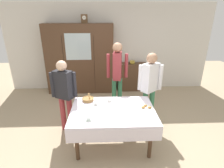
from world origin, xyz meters
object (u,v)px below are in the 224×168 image
mantel_clock (84,19)px  pastry_plate (146,108)px  bread_basket (88,99)px  tea_cup_far_left (109,100)px  bookshelf_low (132,77)px  spoon_near_left (81,115)px  spoon_far_right (115,112)px  person_beside_shelf (117,70)px  spoon_mid_left (129,113)px  person_near_right_end (150,83)px  dining_table (113,115)px  person_behind_table_right (64,90)px  tea_cup_far_right (88,118)px  book_stack (132,62)px  tea_cup_mid_left (95,103)px  wall_cabinet (80,59)px

mantel_clock → pastry_plate: 3.21m
bread_basket → tea_cup_far_left: bearing=-5.7°
bookshelf_low → spoon_near_left: bearing=-114.9°
spoon_far_right → pastry_plate: bearing=11.5°
bread_basket → person_beside_shelf: 1.17m
spoon_mid_left → spoon_near_left: (-0.84, -0.06, 0.00)m
mantel_clock → person_beside_shelf: 1.90m
spoon_far_right → person_near_right_end: person_near_right_end is taller
dining_table → spoon_far_right: (0.04, -0.05, 0.10)m
person_beside_shelf → person_behind_table_right: bearing=-144.0°
person_behind_table_right → person_beside_shelf: bearing=36.0°
spoon_mid_left → spoon_near_left: size_ratio=1.00×
dining_table → person_behind_table_right: bearing=151.4°
tea_cup_far_right → person_beside_shelf: size_ratio=0.07×
bookshelf_low → book_stack: (0.00, 0.00, 0.49)m
person_near_right_end → person_beside_shelf: 0.93m
bookshelf_low → bread_basket: 2.55m
bookshelf_low → spoon_mid_left: 2.77m
tea_cup_far_right → person_beside_shelf: (0.58, 1.63, 0.31)m
dining_table → spoon_far_right: spoon_far_right is taller
mantel_clock → tea_cup_mid_left: (0.37, -2.33, -1.46)m
spoon_far_right → person_beside_shelf: bearing=85.0°
spoon_mid_left → person_behind_table_right: bearing=154.2°
tea_cup_mid_left → person_near_right_end: size_ratio=0.08×
tea_cup_mid_left → bread_basket: size_ratio=0.54×
book_stack → spoon_mid_left: bearing=-99.3°
tea_cup_far_left → person_beside_shelf: (0.22, 0.97, 0.31)m
tea_cup_far_left → spoon_near_left: tea_cup_far_left is taller
spoon_mid_left → tea_cup_mid_left: bearing=151.5°
spoon_near_left → person_beside_shelf: person_beside_shelf is taller
spoon_near_left → tea_cup_far_left: bearing=45.8°
tea_cup_mid_left → person_behind_table_right: 0.72m
bookshelf_low → tea_cup_far_right: size_ratio=7.11×
spoon_far_right → spoon_mid_left: bearing=-5.8°
spoon_near_left → person_near_right_end: 1.64m
person_behind_table_right → tea_cup_far_left: bearing=-9.3°
mantel_clock → spoon_mid_left: bearing=-69.7°
bread_basket → pastry_plate: 1.16m
mantel_clock → tea_cup_mid_left: size_ratio=1.85×
tea_cup_far_right → tea_cup_mid_left: bearing=80.3°
wall_cabinet → spoon_near_left: size_ratio=17.74×
dining_table → tea_cup_far_right: (-0.42, -0.28, 0.13)m
dining_table → tea_cup_far_right: 0.52m
spoon_near_left → person_behind_table_right: 0.80m
dining_table → person_near_right_end: bearing=40.4°
person_near_right_end → mantel_clock: bearing=128.9°
mantel_clock → spoon_mid_left: 3.21m
book_stack → spoon_far_right: 2.79m
tea_cup_far_left → bread_basket: 0.43m
book_stack → pastry_plate: book_stack is taller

